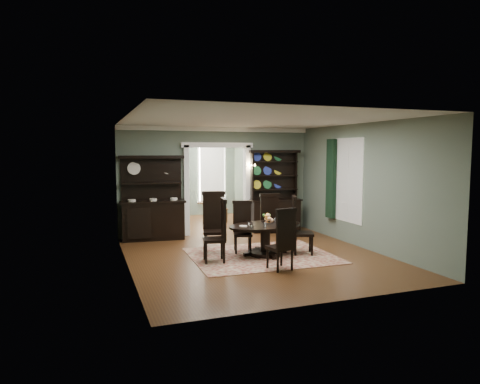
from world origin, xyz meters
The scene contains 19 objects.
room centered at (0.00, 0.04, 1.58)m, with size 5.51×6.01×3.01m.
parlor centered at (0.00, 5.53, 1.52)m, with size 3.51×3.50×3.01m.
doorway_trim centered at (0.00, 3.00, 1.62)m, with size 2.08×0.25×2.57m.
right_window centered at (2.69, 0.93, 1.60)m, with size 0.15×1.47×2.12m.
wall_sconce centered at (0.95, 2.85, 1.89)m, with size 0.27×0.21×0.21m.
rug centered at (0.14, 0.07, 0.01)m, with size 3.10×2.48×0.01m, color maroon.
dining_table centered at (0.25, 0.13, 0.48)m, with size 1.93×1.89×0.69m.
centerpiece centered at (0.33, 0.19, 0.76)m, with size 1.37×0.88×0.22m.
chair_far_left centered at (-0.76, 0.75, 0.74)m, with size 0.63×0.61×1.42m.
chair_far_mid centered at (-0.12, 0.62, 0.63)m, with size 0.53×0.52×1.19m.
chair_far_right centered at (0.62, 0.64, 0.70)m, with size 0.51×0.49×1.33m.
chair_end_left centered at (-0.89, -0.09, 0.71)m, with size 0.55×0.57×1.35m.
chair_end_right centered at (0.98, -0.05, 0.70)m, with size 0.62×0.63×1.33m.
chair_near centered at (0.07, -1.16, 0.65)m, with size 0.54×0.52×1.24m.
sideboard centered at (-1.86, 2.74, 0.77)m, with size 1.73×0.74×2.22m.
welsh_dresser centered at (1.67, 2.74, 0.86)m, with size 1.56×0.70×2.36m.
parlor_table centered at (0.21, 4.60, 0.46)m, with size 0.76×0.76×0.70m.
parlor_chair_left centered at (-0.54, 4.89, 0.50)m, with size 0.43×0.42×0.94m.
parlor_chair_right centered at (0.66, 4.76, 0.48)m, with size 0.41×0.40×0.89m.
Camera 1 is at (-3.51, -8.57, 2.34)m, focal length 32.00 mm.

